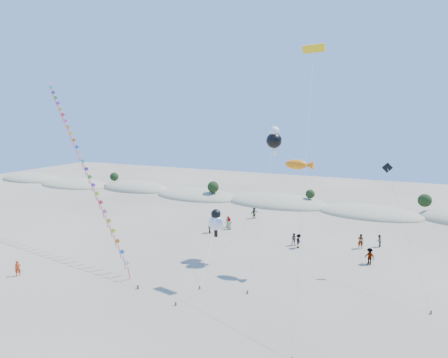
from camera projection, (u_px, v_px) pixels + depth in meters
ground at (108, 332)px, 27.69m from camera, size 160.00×160.00×0.00m
dune_ridge at (282, 203)px, 67.99m from camera, size 145.30×11.49×5.57m
kite_train at (80, 156)px, 45.61m from camera, size 26.73×15.32×21.47m
fish_kite at (299, 165)px, 37.42m from camera, size 8.96×12.39×11.49m
cartoon_kite_low at (216, 221)px, 41.28m from camera, size 2.69×8.33×5.70m
cartoon_kite_high at (274, 139)px, 40.69m from camera, size 2.00×10.82×14.72m
parafoil_kite at (313, 54)px, 35.18m from camera, size 3.48×15.87×22.51m
dark_kite at (397, 199)px, 35.44m from camera, size 4.58×8.18×11.26m
flyer_foreground at (18, 268)px, 37.27m from camera, size 0.66×0.68×1.57m
beachgoers at (288, 233)px, 48.20m from camera, size 22.06×13.72×1.84m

